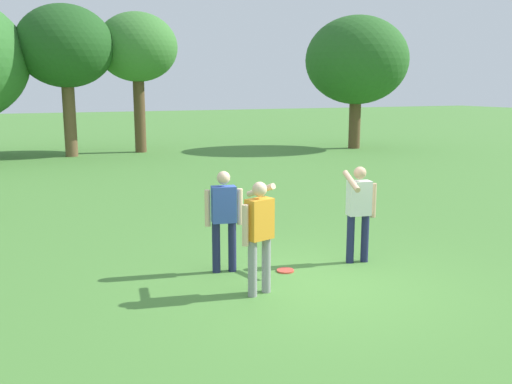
% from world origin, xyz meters
% --- Properties ---
extents(ground_plane, '(120.00, 120.00, 0.00)m').
position_xyz_m(ground_plane, '(0.00, 0.00, 0.00)').
color(ground_plane, '#4C8438').
extents(person_thrower, '(0.60, 0.29, 1.64)m').
position_xyz_m(person_thrower, '(-1.10, 1.11, 0.94)').
color(person_thrower, '#1E234C').
rests_on(person_thrower, ground).
extents(person_catcher, '(0.71, 0.65, 1.64)m').
position_xyz_m(person_catcher, '(1.14, 0.66, 0.96)').
color(person_catcher, '#1E234C').
rests_on(person_catcher, ground).
extents(person_bystander, '(0.59, 0.78, 1.64)m').
position_xyz_m(person_bystander, '(-0.99, -0.01, 0.96)').
color(person_bystander, gray).
rests_on(person_bystander, ground).
extents(frisbee, '(0.28, 0.28, 0.03)m').
position_xyz_m(frisbee, '(-0.19, 0.73, 0.01)').
color(frisbee, '#E04733').
rests_on(frisbee, ground).
extents(tree_broad_center, '(3.97, 3.97, 6.25)m').
position_xyz_m(tree_broad_center, '(-1.74, 17.88, 4.52)').
color(tree_broad_center, brown).
rests_on(tree_broad_center, ground).
extents(tree_far_right, '(3.53, 3.53, 6.13)m').
position_xyz_m(tree_far_right, '(1.30, 18.25, 4.56)').
color(tree_far_right, brown).
rests_on(tree_far_right, ground).
extents(tree_slender_mid, '(4.81, 4.81, 6.19)m').
position_xyz_m(tree_slender_mid, '(11.07, 15.72, 4.12)').
color(tree_slender_mid, brown).
rests_on(tree_slender_mid, ground).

